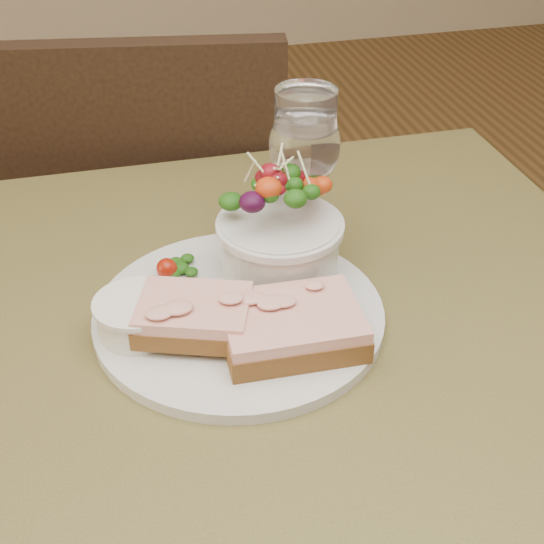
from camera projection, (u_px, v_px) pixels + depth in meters
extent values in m
cube|color=#48441F|center=(281.00, 353.00, 0.74)|extent=(0.80, 0.80, 0.04)
cylinder|color=black|center=(9.00, 431.00, 1.16)|extent=(0.05, 0.05, 0.71)
cylinder|color=black|center=(421.00, 359.00, 1.30)|extent=(0.05, 0.05, 0.71)
cube|color=black|center=(161.00, 249.00, 1.41)|extent=(0.48, 0.48, 0.04)
cube|color=black|center=(144.00, 192.00, 1.12)|extent=(0.42, 0.11, 0.45)
cube|color=black|center=(171.00, 341.00, 1.54)|extent=(0.41, 0.41, 0.45)
cylinder|color=silver|center=(239.00, 314.00, 0.75)|extent=(0.29, 0.29, 0.01)
cube|color=#553116|center=(292.00, 331.00, 0.70)|extent=(0.13, 0.10, 0.02)
cube|color=#F9EABC|center=(292.00, 317.00, 0.69)|extent=(0.13, 0.10, 0.01)
cube|color=#553116|center=(195.00, 320.00, 0.71)|extent=(0.12, 0.11, 0.02)
cube|color=#F9EABC|center=(194.00, 307.00, 0.70)|extent=(0.12, 0.11, 0.01)
cylinder|color=silver|center=(137.00, 316.00, 0.71)|extent=(0.08, 0.08, 0.04)
cylinder|color=brown|center=(136.00, 303.00, 0.70)|extent=(0.07, 0.07, 0.01)
cylinder|color=silver|center=(280.00, 246.00, 0.79)|extent=(0.12, 0.12, 0.06)
ellipsoid|color=#103609|center=(280.00, 199.00, 0.75)|extent=(0.11, 0.11, 0.06)
ellipsoid|color=#103609|center=(180.00, 265.00, 0.80)|extent=(0.04, 0.04, 0.01)
sphere|color=maroon|center=(167.00, 268.00, 0.79)|extent=(0.02, 0.02, 0.02)
cylinder|color=white|center=(302.00, 247.00, 0.86)|extent=(0.07, 0.07, 0.00)
cylinder|color=white|center=(303.00, 211.00, 0.83)|extent=(0.01, 0.01, 0.09)
ellipsoid|color=white|center=(305.00, 145.00, 0.79)|extent=(0.08, 0.08, 0.09)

